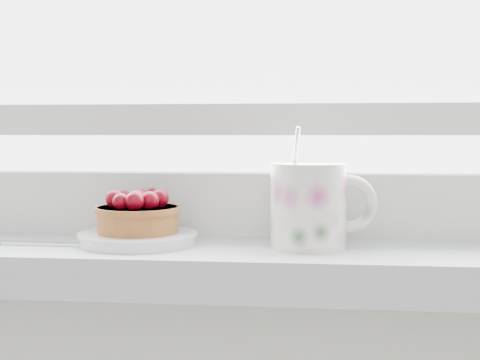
# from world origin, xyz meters

# --- Properties ---
(saucer) EXTENTS (0.12, 0.12, 0.01)m
(saucer) POSITION_xyz_m (-0.09, 1.88, 0.95)
(saucer) COLOR silver
(saucer) RESTS_ON windowsill
(raspberry_tart) EXTENTS (0.09, 0.09, 0.05)m
(raspberry_tart) POSITION_xyz_m (-0.09, 1.88, 0.97)
(raspberry_tart) COLOR brown
(raspberry_tart) RESTS_ON saucer
(floral_mug) EXTENTS (0.11, 0.08, 0.12)m
(floral_mug) POSITION_xyz_m (0.08, 1.88, 0.98)
(floral_mug) COLOR silver
(floral_mug) RESTS_ON windowsill
(fork) EXTENTS (0.19, 0.03, 0.00)m
(fork) POSITION_xyz_m (-0.16, 1.87, 0.94)
(fork) COLOR silver
(fork) RESTS_ON windowsill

